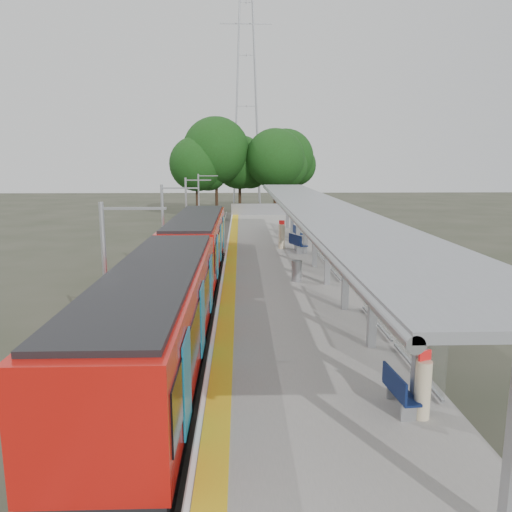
{
  "coord_description": "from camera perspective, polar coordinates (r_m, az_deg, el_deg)",
  "views": [
    {
      "loc": [
        -2.0,
        -8.49,
        6.62
      ],
      "look_at": [
        -1.3,
        14.3,
        2.3
      ],
      "focal_mm": 35.0,
      "sensor_mm": 36.0,
      "label": 1
    }
  ],
  "objects": [
    {
      "name": "ground",
      "position": [
        10.95,
        10.24,
        -26.67
      ],
      "size": [
        200.0,
        200.0,
        0.0
      ],
      "primitive_type": "plane",
      "color": "#474438",
      "rests_on": "ground"
    },
    {
      "name": "trackbed",
      "position": [
        29.32,
        -6.61,
        -2.15
      ],
      "size": [
        3.0,
        70.0,
        0.24
      ],
      "primitive_type": "cube",
      "color": "#59544C",
      "rests_on": "ground"
    },
    {
      "name": "platform",
      "position": [
        29.2,
        2.2,
        -1.37
      ],
      "size": [
        6.0,
        50.0,
        1.0
      ],
      "primitive_type": "cube",
      "color": "gray",
      "rests_on": "ground"
    },
    {
      "name": "tactile_strip",
      "position": [
        29.04,
        -2.81,
        -0.42
      ],
      "size": [
        0.6,
        50.0,
        0.02
      ],
      "primitive_type": "cube",
      "color": "yellow",
      "rests_on": "platform"
    },
    {
      "name": "end_fence",
      "position": [
        53.71,
        0.38,
        5.37
      ],
      "size": [
        6.0,
        0.1,
        1.2
      ],
      "primitive_type": "cube",
      "color": "#9EA0A5",
      "rests_on": "platform"
    },
    {
      "name": "train",
      "position": [
        21.74,
        -8.33,
        -1.51
      ],
      "size": [
        2.74,
        27.6,
        3.62
      ],
      "color": "black",
      "rests_on": "ground"
    },
    {
      "name": "canopy",
      "position": [
        25.05,
        6.55,
        5.12
      ],
      "size": [
        3.27,
        38.0,
        3.66
      ],
      "color": "#9EA0A5",
      "rests_on": "platform"
    },
    {
      "name": "pylon",
      "position": [
        82.43,
        -1.11,
        19.37
      ],
      "size": [
        8.0,
        4.0,
        38.0
      ],
      "primitive_type": null,
      "color": "#9EA0A5",
      "rests_on": "ground"
    },
    {
      "name": "tree_cluster",
      "position": [
        61.86,
        -1.43,
        11.19
      ],
      "size": [
        17.72,
        11.27,
        11.93
      ],
      "color": "#382316",
      "rests_on": "ground"
    },
    {
      "name": "catenary_masts",
      "position": [
        28.05,
        -10.4,
        2.96
      ],
      "size": [
        2.08,
        48.16,
        5.4
      ],
      "color": "#9EA0A5",
      "rests_on": "ground"
    },
    {
      "name": "bench_near",
      "position": [
        12.27,
        15.93,
        -14.48
      ],
      "size": [
        0.53,
        1.37,
        0.91
      ],
      "rotation": [
        0.0,
        0.0,
        0.09
      ],
      "color": "#101F51",
      "rests_on": "platform"
    },
    {
      "name": "bench_mid",
      "position": [
        31.53,
        4.71,
        1.5
      ],
      "size": [
        1.09,
        1.68,
        1.11
      ],
      "rotation": [
        0.0,
        0.0,
        0.39
      ],
      "color": "#101F51",
      "rests_on": "platform"
    },
    {
      "name": "bench_far",
      "position": [
        36.85,
        4.69,
        2.75
      ],
      "size": [
        0.63,
        1.51,
        1.0
      ],
      "rotation": [
        0.0,
        0.0,
        0.13
      ],
      "color": "#101F51",
      "rests_on": "platform"
    },
    {
      "name": "info_pillar_near",
      "position": [
        11.97,
        18.52,
        -14.21
      ],
      "size": [
        0.36,
        0.36,
        1.58
      ],
      "rotation": [
        0.0,
        0.0,
        0.36
      ],
      "color": "beige",
      "rests_on": "platform"
    },
    {
      "name": "info_pillar_far",
      "position": [
        32.78,
        2.96,
        2.27
      ],
      "size": [
        0.42,
        0.42,
        1.85
      ],
      "rotation": [
        0.0,
        0.0,
        -0.43
      ],
      "color": "beige",
      "rests_on": "platform"
    },
    {
      "name": "litter_bin",
      "position": [
        23.8,
        4.67,
        -1.73
      ],
      "size": [
        0.55,
        0.55,
        1.0
      ],
      "primitive_type": "cylinder",
      "rotation": [
        0.0,
        0.0,
        -0.13
      ],
      "color": "#9EA0A5",
      "rests_on": "platform"
    }
  ]
}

